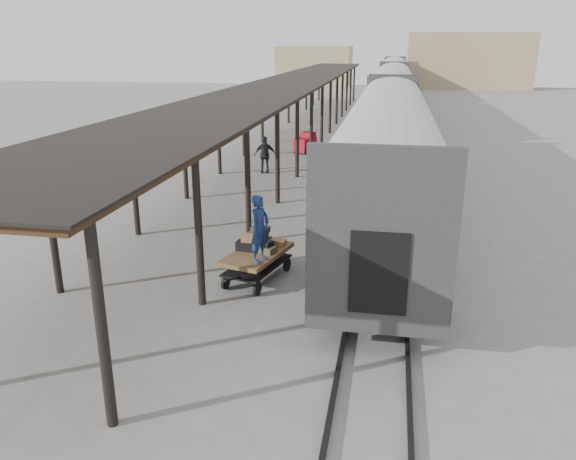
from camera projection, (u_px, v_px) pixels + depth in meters
The scene contains 11 objects.
ground at pixel (269, 278), 16.41m from camera, with size 160.00×160.00×0.00m, color slate.
train at pixel (393, 92), 46.53m from camera, with size 3.45×76.01×4.01m.
canopy at pixel (294, 82), 38.11m from camera, with size 4.90×64.30×4.15m.
rails at pixel (391, 123), 47.55m from camera, with size 1.54×150.00×0.12m.
building_far at pixel (467, 60), 85.49m from camera, with size 18.00×10.00×8.00m, color tan.
building_left at pixel (315, 65), 93.66m from camera, with size 12.00×8.00×6.00m, color tan.
baggage_cart at pixel (257, 259), 16.08m from camera, with size 1.82×2.64×0.86m.
suitcase_stack at pixel (258, 241), 16.28m from camera, with size 1.36×1.23×0.59m.
luggage_tug at pixel (305, 144), 34.90m from camera, with size 1.37×1.65×1.26m.
porter at pixel (260, 229), 15.07m from camera, with size 0.67×0.44×1.85m, color navy.
pedestrian at pixel (265, 155), 29.29m from camera, with size 1.14×0.47×1.95m, color black.
Camera 1 is at (3.29, -14.76, 6.53)m, focal length 35.00 mm.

